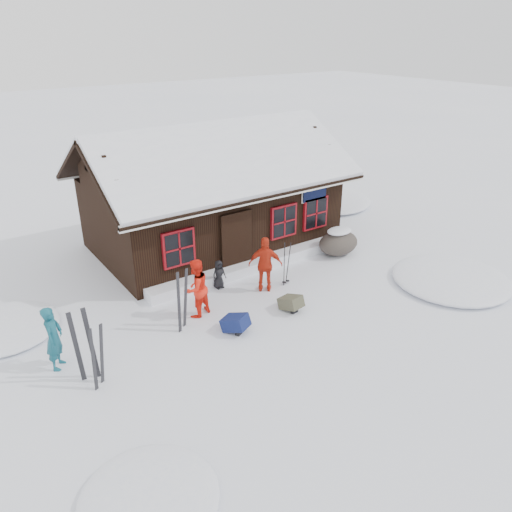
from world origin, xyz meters
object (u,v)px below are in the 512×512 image
object	(u,v)px
boulder	(338,242)
ski_pair_left	(98,358)
ski_poles	(286,264)
skier_orange_left	(196,288)
backpack_olive	(291,305)
skier_orange_right	(266,265)
backpack_blue	(235,325)
skier_crouched	(219,274)
skier_teal	(54,338)

from	to	relation	value
boulder	ski_pair_left	world-z (taller)	ski_pair_left
boulder	ski_poles	size ratio (longest dim) A/B	1.04
ski_pair_left	ski_poles	bearing A→B (deg)	-15.63
boulder	ski_poles	distance (m)	2.99
skier_orange_left	backpack_olive	size ratio (longest dim) A/B	2.73
skier_orange_right	boulder	world-z (taller)	skier_orange_right
boulder	ski_poles	bearing A→B (deg)	-165.67
boulder	backpack_blue	distance (m)	5.99
skier_crouched	ski_pair_left	size ratio (longest dim) A/B	0.59
skier_crouched	backpack_olive	size ratio (longest dim) A/B	1.48
ski_pair_left	backpack_olive	size ratio (longest dim) A/B	2.51
skier_crouched	backpack_blue	world-z (taller)	skier_crouched
skier_orange_left	backpack_olive	distance (m)	2.70
skier_orange_right	backpack_olive	bearing A→B (deg)	123.29
skier_orange_right	backpack_olive	xyz separation A→B (m)	(-0.10, -1.36, -0.70)
skier_crouched	ski_poles	size ratio (longest dim) A/B	0.63
skier_teal	skier_orange_right	xyz separation A→B (m)	(6.17, 0.26, 0.07)
skier_crouched	backpack_olive	world-z (taller)	skier_crouched
ski_poles	backpack_olive	distance (m)	1.66
ski_poles	skier_crouched	bearing A→B (deg)	151.86
skier_orange_left	boulder	size ratio (longest dim) A/B	1.12
skier_orange_left	ski_poles	distance (m)	3.15
skier_teal	skier_orange_left	bearing A→B (deg)	-53.32
boulder	backpack_olive	bearing A→B (deg)	-151.10
skier_crouched	boulder	distance (m)	4.71
skier_orange_left	backpack_olive	world-z (taller)	skier_orange_left
skier_orange_right	backpack_blue	distance (m)	2.49
skier_orange_left	skier_crouched	size ratio (longest dim) A/B	1.85
skier_orange_right	boulder	bearing A→B (deg)	-131.66
skier_teal	skier_orange_right	world-z (taller)	skier_orange_right
skier_crouched	ski_pair_left	bearing A→B (deg)	-152.85
boulder	ski_pair_left	bearing A→B (deg)	-166.82
ski_poles	skier_orange_left	bearing A→B (deg)	-179.10
skier_teal	boulder	world-z (taller)	skier_teal
skier_orange_right	ski_pair_left	xyz separation A→B (m)	(-5.57, -1.45, -0.15)
skier_orange_left	boulder	world-z (taller)	skier_orange_left
skier_teal	ski_pair_left	xyz separation A→B (m)	(0.60, -1.19, -0.08)
skier_orange_right	ski_pair_left	bearing A→B (deg)	51.95
skier_teal	backpack_blue	size ratio (longest dim) A/B	2.48
skier_crouched	backpack_blue	bearing A→B (deg)	-111.96
skier_orange_left	skier_crouched	xyz separation A→B (m)	(1.32, 1.02, -0.38)
skier_orange_left	ski_pair_left	size ratio (longest dim) A/B	1.09
skier_teal	backpack_blue	bearing A→B (deg)	-70.86
skier_teal	skier_orange_left	world-z (taller)	skier_orange_left
skier_orange_right	backpack_olive	world-z (taller)	skier_orange_right
skier_orange_left	skier_orange_right	world-z (taller)	skier_orange_right
skier_orange_right	ski_pair_left	size ratio (longest dim) A/B	1.13
skier_orange_left	skier_teal	bearing A→B (deg)	-15.10
skier_orange_right	ski_pair_left	distance (m)	5.75
ski_pair_left	backpack_blue	size ratio (longest dim) A/B	2.38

